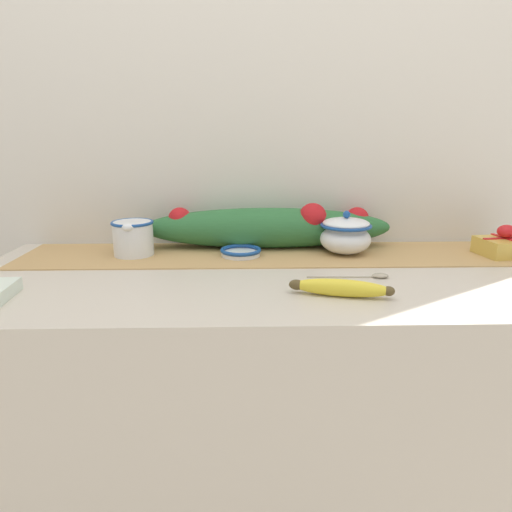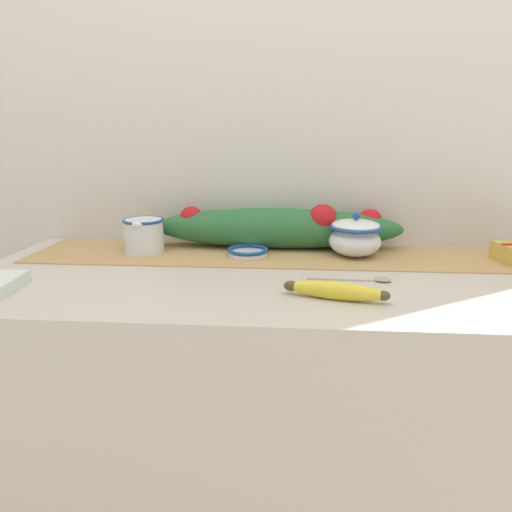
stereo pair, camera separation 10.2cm
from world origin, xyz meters
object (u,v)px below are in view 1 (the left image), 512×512
(sugar_bowl, at_px, (346,235))
(spoon, at_px, (374,276))
(gift_box, at_px, (505,245))
(cream_pitcher, at_px, (133,237))
(small_dish, at_px, (241,252))
(banana, at_px, (341,288))

(sugar_bowl, xyz_separation_m, spoon, (0.02, -0.21, -0.05))
(sugar_bowl, xyz_separation_m, gift_box, (0.42, -0.03, -0.02))
(cream_pitcher, xyz_separation_m, sugar_bowl, (0.57, -0.00, 0.00))
(small_dish, bearing_deg, spoon, -32.42)
(sugar_bowl, distance_m, spoon, 0.22)
(banana, xyz_separation_m, gift_box, (0.50, 0.30, 0.01))
(sugar_bowl, bearing_deg, gift_box, -4.00)
(banana, bearing_deg, small_dish, 122.99)
(small_dish, bearing_deg, gift_box, -1.03)
(cream_pitcher, xyz_separation_m, spoon, (0.59, -0.21, -0.05))
(cream_pitcher, xyz_separation_m, banana, (0.49, -0.33, -0.03))
(sugar_bowl, height_order, banana, sugar_bowl)
(cream_pitcher, distance_m, sugar_bowl, 0.57)
(small_dish, height_order, banana, banana)
(spoon, height_order, gift_box, gift_box)
(small_dish, distance_m, gift_box, 0.70)
(banana, bearing_deg, cream_pitcher, 145.97)
(sugar_bowl, height_order, small_dish, sugar_bowl)
(small_dish, relative_size, banana, 0.52)
(sugar_bowl, bearing_deg, small_dish, -176.61)
(sugar_bowl, relative_size, gift_box, 0.98)
(spoon, bearing_deg, cream_pitcher, 161.68)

